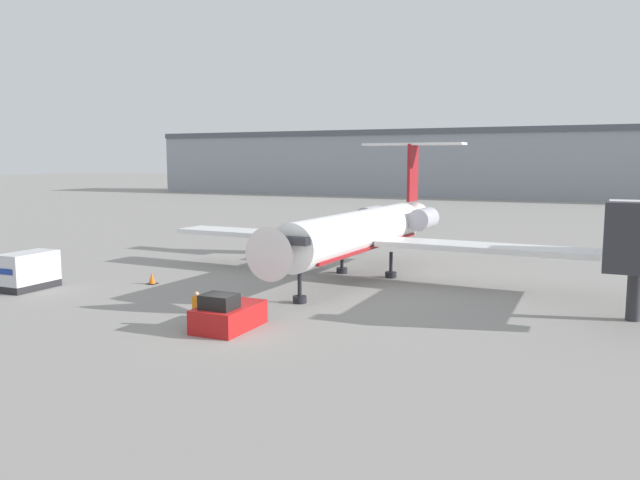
{
  "coord_description": "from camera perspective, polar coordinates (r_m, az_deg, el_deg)",
  "views": [
    {
      "loc": [
        15.55,
        -24.29,
        8.12
      ],
      "look_at": [
        0.0,
        10.59,
        3.27
      ],
      "focal_mm": 35.0,
      "sensor_mm": 36.0,
      "label": 1
    }
  ],
  "objects": [
    {
      "name": "worker_near_tug",
      "position": [
        31.35,
        -11.19,
        -6.16
      ],
      "size": [
        0.4,
        0.25,
        1.77
      ],
      "color": "#232838",
      "rests_on": "ground"
    },
    {
      "name": "traffic_cone_left",
      "position": [
        42.9,
        -15.11,
        -3.41
      ],
      "size": [
        0.62,
        0.62,
        0.78
      ],
      "color": "black",
      "rests_on": "ground"
    },
    {
      "name": "pushback_tug",
      "position": [
        30.82,
        -8.37,
        -6.78
      ],
      "size": [
        2.27,
        3.77,
        1.87
      ],
      "color": "#B21919",
      "rests_on": "ground"
    },
    {
      "name": "ground_plane",
      "position": [
        29.97,
        -8.37,
        -8.56
      ],
      "size": [
        600.0,
        600.0,
        0.0
      ],
      "primitive_type": "plane",
      "color": "gray"
    },
    {
      "name": "terminal_building",
      "position": [
        145.13,
        18.0,
        6.71
      ],
      "size": [
        180.0,
        16.8,
        15.23
      ],
      "color": "#8C939E",
      "rests_on": "ground"
    },
    {
      "name": "jet_bridge",
      "position": [
        36.94,
        26.93,
        0.73
      ],
      "size": [
        3.2,
        9.96,
        6.19
      ],
      "color": "#2D2D33",
      "rests_on": "ground"
    },
    {
      "name": "luggage_cart",
      "position": [
        43.75,
        -25.1,
        -2.56
      ],
      "size": [
        1.92,
        3.51,
        2.37
      ],
      "color": "#232326",
      "rests_on": "ground"
    },
    {
      "name": "airplane_main",
      "position": [
        43.7,
        3.95,
        0.87
      ],
      "size": [
        30.75,
        24.27,
        9.61
      ],
      "color": "white",
      "rests_on": "ground"
    }
  ]
}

